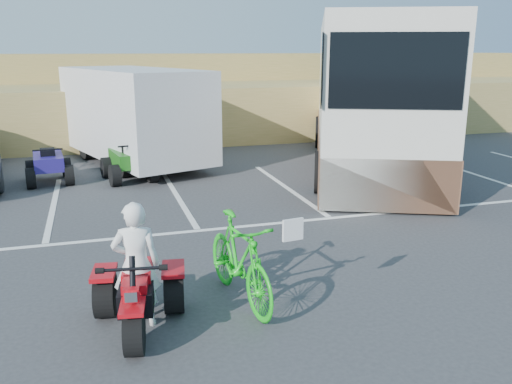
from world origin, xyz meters
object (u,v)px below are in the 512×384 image
object	(u,v)px
rider	(136,265)
rv_motorhome	(367,104)
quad_atv_green	(129,180)
red_trike_atv	(139,330)
green_dirt_bike	(240,260)
cargo_trailer	(133,113)
quad_atv_blue	(50,182)

from	to	relation	value
rider	rv_motorhome	size ratio (longest dim) A/B	0.14
rv_motorhome	quad_atv_green	distance (m)	7.23
quad_atv_green	rider	bearing A→B (deg)	-102.74
rv_motorhome	quad_atv_green	world-z (taller)	rv_motorhome
rv_motorhome	red_trike_atv	bearing A→B (deg)	-108.52
green_dirt_bike	cargo_trailer	world-z (taller)	cargo_trailer
quad_atv_green	quad_atv_blue	bearing A→B (deg)	161.70
quad_atv_blue	quad_atv_green	distance (m)	1.98
green_dirt_bike	quad_atv_green	world-z (taller)	green_dirt_bike
green_dirt_bike	cargo_trailer	distance (m)	9.72
red_trike_atv	cargo_trailer	world-z (taller)	cargo_trailer
cargo_trailer	quad_atv_green	world-z (taller)	cargo_trailer
quad_atv_blue	rider	bearing A→B (deg)	-84.89
rv_motorhome	cargo_trailer	bearing A→B (deg)	-170.83
quad_atv_blue	quad_atv_green	bearing A→B (deg)	-14.18
green_dirt_bike	quad_atv_blue	bearing A→B (deg)	101.83
rider	quad_atv_blue	size ratio (longest dim) A/B	1.06
quad_atv_blue	cargo_trailer	bearing A→B (deg)	31.84
rider	rv_motorhome	bearing A→B (deg)	-123.14
rv_motorhome	quad_atv_green	xyz separation A→B (m)	(-7.01, -0.40, -1.74)
red_trike_atv	green_dirt_bike	xyz separation A→B (m)	(1.38, 0.39, 0.60)
green_dirt_bike	cargo_trailer	xyz separation A→B (m)	(-0.58, 9.66, 0.90)
rider	green_dirt_bike	bearing A→B (deg)	-160.91
rv_motorhome	quad_atv_green	size ratio (longest dim) A/B	7.24
cargo_trailer	quad_atv_blue	xyz separation A→B (m)	(-2.30, -1.75, -1.49)
rv_motorhome	quad_atv_blue	size ratio (longest dim) A/B	7.65
rider	green_dirt_bike	world-z (taller)	rider
cargo_trailer	quad_atv_green	xyz separation A→B (m)	(-0.35, -2.05, -1.49)
cargo_trailer	quad_atv_blue	distance (m)	3.26
red_trike_atv	rider	world-z (taller)	rider
green_dirt_bike	quad_atv_blue	distance (m)	8.43
cargo_trailer	quad_atv_blue	bearing A→B (deg)	-161.23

